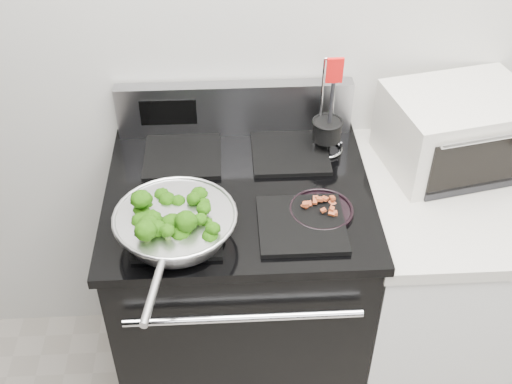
{
  "coord_description": "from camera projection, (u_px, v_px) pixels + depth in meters",
  "views": [
    {
      "loc": [
        -0.33,
        -0.06,
        2.16
      ],
      "look_at": [
        -0.25,
        1.36,
        0.98
      ],
      "focal_mm": 45.0,
      "sensor_mm": 36.0,
      "label": 1
    }
  ],
  "objects": [
    {
      "name": "back_wall",
      "position": [
        332.0,
        11.0,
        1.92
      ],
      "size": [
        4.0,
        0.02,
        2.7
      ],
      "primitive_type": "cube",
      "color": "#B8B6AE",
      "rests_on": "ground"
    },
    {
      "name": "gas_range",
      "position": [
        241.0,
        293.0,
        2.2
      ],
      "size": [
        0.79,
        0.69,
        1.13
      ],
      "color": "black",
      "rests_on": "floor"
    },
    {
      "name": "counter",
      "position": [
        436.0,
        291.0,
        2.24
      ],
      "size": [
        0.62,
        0.68,
        0.92
      ],
      "color": "white",
      "rests_on": "floor"
    },
    {
      "name": "skillet",
      "position": [
        176.0,
        224.0,
        1.71
      ],
      "size": [
        0.33,
        0.53,
        0.07
      ],
      "rotation": [
        0.0,
        0.0,
        -0.15
      ],
      "color": "silver",
      "rests_on": "gas_range"
    },
    {
      "name": "broccoli_pile",
      "position": [
        175.0,
        218.0,
        1.7
      ],
      "size": [
        0.26,
        0.26,
        0.09
      ],
      "primitive_type": null,
      "color": "black",
      "rests_on": "skillet"
    },
    {
      "name": "bacon_plate",
      "position": [
        321.0,
        207.0,
        1.81
      ],
      "size": [
        0.18,
        0.18,
        0.04
      ],
      "rotation": [
        0.0,
        0.0,
        -0.17
      ],
      "color": "black",
      "rests_on": "gas_range"
    },
    {
      "name": "utensil_holder",
      "position": [
        327.0,
        134.0,
        2.02
      ],
      "size": [
        0.11,
        0.11,
        0.33
      ],
      "rotation": [
        0.0,
        0.0,
        0.0
      ],
      "color": "silver",
      "rests_on": "gas_range"
    },
    {
      "name": "toaster_oven",
      "position": [
        457.0,
        130.0,
        1.98
      ],
      "size": [
        0.48,
        0.4,
        0.24
      ],
      "rotation": [
        0.0,
        0.0,
        0.21
      ],
      "color": "silver",
      "rests_on": "counter"
    }
  ]
}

